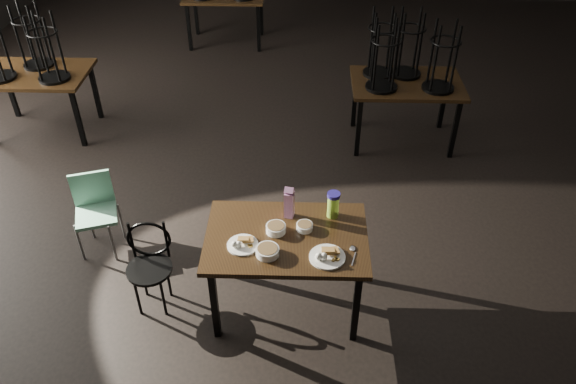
{
  "coord_description": "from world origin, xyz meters",
  "views": [
    {
      "loc": [
        -0.03,
        -4.47,
        3.53
      ],
      "look_at": [
        -0.13,
        -1.01,
        0.85
      ],
      "focal_mm": 35.0,
      "sensor_mm": 36.0,
      "label": 1
    }
  ],
  "objects_px": {
    "main_table": "(286,244)",
    "water_bottle": "(333,204)",
    "bentwood_chair": "(150,260)",
    "juice_carton": "(289,203)",
    "school_chair": "(95,206)"
  },
  "relations": [
    {
      "from": "juice_carton",
      "to": "water_bottle",
      "type": "distance_m",
      "value": 0.33
    },
    {
      "from": "main_table",
      "to": "bentwood_chair",
      "type": "relative_size",
      "value": 1.6
    },
    {
      "from": "bentwood_chair",
      "to": "school_chair",
      "type": "bearing_deg",
      "value": 130.02
    },
    {
      "from": "juice_carton",
      "to": "school_chair",
      "type": "height_order",
      "value": "juice_carton"
    },
    {
      "from": "bentwood_chair",
      "to": "school_chair",
      "type": "height_order",
      "value": "bentwood_chair"
    },
    {
      "from": "main_table",
      "to": "water_bottle",
      "type": "bearing_deg",
      "value": 34.83
    },
    {
      "from": "main_table",
      "to": "bentwood_chair",
      "type": "height_order",
      "value": "same"
    },
    {
      "from": "main_table",
      "to": "water_bottle",
      "type": "xyz_separation_m",
      "value": [
        0.35,
        0.24,
        0.19
      ]
    },
    {
      "from": "main_table",
      "to": "school_chair",
      "type": "xyz_separation_m",
      "value": [
        -1.69,
        0.67,
        -0.22
      ]
    },
    {
      "from": "main_table",
      "to": "water_bottle",
      "type": "distance_m",
      "value": 0.46
    },
    {
      "from": "juice_carton",
      "to": "water_bottle",
      "type": "xyz_separation_m",
      "value": [
        0.33,
        0.01,
        -0.02
      ]
    },
    {
      "from": "water_bottle",
      "to": "bentwood_chair",
      "type": "bearing_deg",
      "value": -171.43
    },
    {
      "from": "water_bottle",
      "to": "school_chair",
      "type": "xyz_separation_m",
      "value": [
        -2.04,
        0.42,
        -0.41
      ]
    },
    {
      "from": "juice_carton",
      "to": "school_chair",
      "type": "xyz_separation_m",
      "value": [
        -1.7,
        0.44,
        -0.43
      ]
    },
    {
      "from": "main_table",
      "to": "school_chair",
      "type": "bearing_deg",
      "value": 158.48
    }
  ]
}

